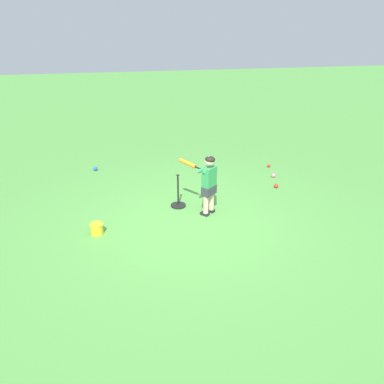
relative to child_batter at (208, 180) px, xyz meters
The scene contains 8 objects.
ground_plane 0.82m from the child_batter, 136.05° to the left, with size 40.00×40.00×0.00m, color #519942.
child_batter is the anchor object (origin of this frame).
play_ball_by_bucket 1.93m from the child_batter, 63.74° to the right, with size 0.09×0.09×0.09m, color red.
play_ball_far_left 3.29m from the child_batter, 38.49° to the left, with size 0.10×0.10×0.10m, color blue.
play_ball_near_batter 2.83m from the child_batter, 44.70° to the right, with size 0.08×0.08×0.08m, color red.
play_ball_center_lawn 2.34m from the child_batter, 53.16° to the right, with size 0.09×0.09×0.09m, color pink.
batting_tee 0.81m from the child_batter, 50.60° to the left, with size 0.28×0.28×0.62m.
toy_bucket 2.02m from the child_batter, 100.69° to the left, with size 0.22×0.22×0.19m.
Camera 1 is at (-5.64, 1.13, 3.22)m, focal length 36.34 mm.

